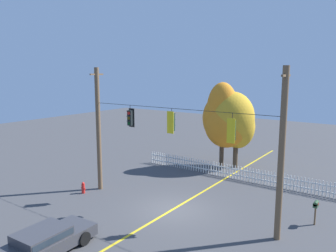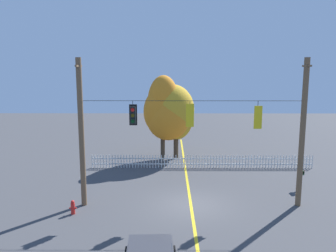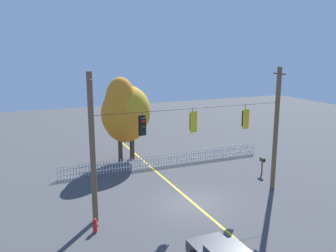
# 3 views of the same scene
# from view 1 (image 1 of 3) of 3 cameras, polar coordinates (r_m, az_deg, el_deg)

# --- Properties ---
(ground) EXTENTS (80.00, 80.00, 0.00)m
(ground) POSITION_cam_1_polar(r_m,az_deg,el_deg) (20.07, 0.87, -14.01)
(ground) COLOR #424244
(lane_centerline_stripe) EXTENTS (0.16, 36.00, 0.01)m
(lane_centerline_stripe) POSITION_cam_1_polar(r_m,az_deg,el_deg) (20.07, 0.87, -14.00)
(lane_centerline_stripe) COLOR gold
(lane_centerline_stripe) RESTS_ON ground
(signal_support_span) EXTENTS (12.37, 1.10, 8.20)m
(signal_support_span) POSITION_cam_1_polar(r_m,az_deg,el_deg) (18.82, 0.90, -2.29)
(signal_support_span) COLOR brown
(signal_support_span) RESTS_ON ground
(traffic_signal_northbound_primary) EXTENTS (0.43, 0.38, 1.36)m
(traffic_signal_northbound_primary) POSITION_cam_1_polar(r_m,az_deg,el_deg) (20.61, -6.43, 1.39)
(traffic_signal_northbound_primary) COLOR black
(traffic_signal_westbound_side) EXTENTS (0.43, 0.38, 1.40)m
(traffic_signal_westbound_side) POSITION_cam_1_polar(r_m,az_deg,el_deg) (18.71, 0.60, 0.68)
(traffic_signal_westbound_side) COLOR black
(traffic_signal_eastbound_side) EXTENTS (0.43, 0.38, 1.50)m
(traffic_signal_eastbound_side) POSITION_cam_1_polar(r_m,az_deg,el_deg) (16.94, 10.84, -0.75)
(traffic_signal_eastbound_side) COLOR black
(white_picket_fence) EXTENTS (17.10, 0.06, 1.03)m
(white_picket_fence) POSITION_cam_1_polar(r_m,az_deg,el_deg) (25.42, 12.78, -7.93)
(white_picket_fence) COLOR silver
(white_picket_fence) RESTS_ON ground
(autumn_maple_near_fence) EXTENTS (3.82, 3.00, 7.09)m
(autumn_maple_near_fence) POSITION_cam_1_polar(r_m,az_deg,el_deg) (27.90, 9.33, 1.24)
(autumn_maple_near_fence) COLOR #473828
(autumn_maple_near_fence) RESTS_ON ground
(autumn_maple_mid) EXTENTS (3.65, 3.57, 6.34)m
(autumn_maple_mid) POSITION_cam_1_polar(r_m,az_deg,el_deg) (28.09, 11.17, 0.87)
(autumn_maple_mid) COLOR #473828
(autumn_maple_mid) RESTS_ON ground
(parked_car) EXTENTS (2.13, 4.65, 1.15)m
(parked_car) POSITION_cam_1_polar(r_m,az_deg,el_deg) (16.39, -20.31, -17.89)
(parked_car) COLOR #38383D
(parked_car) RESTS_ON ground
(fire_hydrant) EXTENTS (0.38, 0.22, 0.76)m
(fire_hydrant) POSITION_cam_1_polar(r_m,az_deg,el_deg) (23.07, -14.25, -10.16)
(fire_hydrant) COLOR red
(fire_hydrant) RESTS_ON ground
(roadside_mailbox) EXTENTS (0.25, 0.44, 1.29)m
(roadside_mailbox) POSITION_cam_1_polar(r_m,az_deg,el_deg) (19.43, 23.88, -12.30)
(roadside_mailbox) COLOR brown
(roadside_mailbox) RESTS_ON ground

